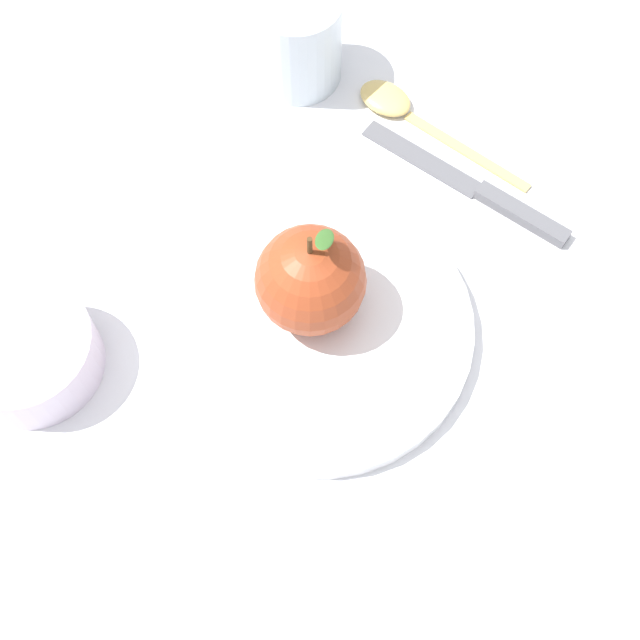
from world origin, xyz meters
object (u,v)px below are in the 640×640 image
object	(u,v)px
apple	(311,283)
knife	(482,192)
spoon	(403,110)
side_bowl	(26,351)
dinner_plate	(320,326)
cup	(297,36)

from	to	relation	value
apple	knife	xyz separation A→B (m)	(0.16, 0.07, -0.05)
apple	spoon	world-z (taller)	apple
side_bowl	knife	bearing A→B (deg)	9.11
knife	spoon	xyz separation A→B (m)	(-0.04, 0.10, 0.00)
dinner_plate	cup	distance (m)	0.26
cup	spoon	world-z (taller)	cup
cup	knife	size ratio (longest dim) A/B	0.51
cup	knife	bearing A→B (deg)	-54.96
dinner_plate	apple	bearing A→B (deg)	102.24
dinner_plate	apple	xyz separation A→B (m)	(-0.00, 0.01, 0.05)
side_bowl	cup	world-z (taller)	cup
side_bowl	knife	world-z (taller)	side_bowl
knife	side_bowl	bearing A→B (deg)	-170.89
side_bowl	cup	bearing A→B (deg)	41.02
side_bowl	spoon	bearing A→B (deg)	25.21
knife	spoon	size ratio (longest dim) A/B	1.07
dinner_plate	spoon	xyz separation A→B (m)	(0.12, 0.18, -0.00)
dinner_plate	knife	xyz separation A→B (m)	(0.16, 0.09, -0.01)
side_bowl	knife	xyz separation A→B (m)	(0.37, 0.06, -0.02)
dinner_plate	side_bowl	world-z (taller)	side_bowl
apple	knife	size ratio (longest dim) A/B	0.60
cup	knife	xyz separation A→B (m)	(0.11, -0.16, -0.04)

